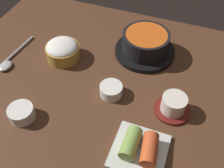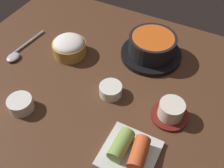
{
  "view_description": "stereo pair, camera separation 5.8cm",
  "coord_description": "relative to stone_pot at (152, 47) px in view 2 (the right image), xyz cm",
  "views": [
    {
      "loc": [
        18.53,
        -46.75,
        59.04
      ],
      "look_at": [
        2.0,
        -2.0,
        5.0
      ],
      "focal_mm": 41.57,
      "sensor_mm": 36.0,
      "label": 1
    },
    {
      "loc": [
        23.84,
        -44.41,
        59.04
      ],
      "look_at": [
        2.0,
        -2.0,
        5.0
      ],
      "focal_mm": 41.57,
      "sensor_mm": 36.0,
      "label": 2
    }
  ],
  "objects": [
    {
      "name": "banchan_cup_center",
      "position": [
        -4.2,
        -20.11,
        -1.86
      ],
      "size": [
        6.41,
        6.41,
        3.27
      ],
      "color": "white",
      "rests_on": "dining_table"
    },
    {
      "name": "spoon",
      "position": [
        -38.84,
        -19.02,
        -3.0
      ],
      "size": [
        3.8,
        18.04,
        1.35
      ],
      "color": "#B7B7BC",
      "rests_on": "dining_table"
    },
    {
      "name": "stone_pot",
      "position": [
        0.0,
        0.0,
        0.0
      ],
      "size": [
        19.4,
        19.4,
        7.61
      ],
      "color": "black",
      "rests_on": "dining_table"
    },
    {
      "name": "side_bowl_near",
      "position": [
        -23.24,
        -35.55,
        -1.73
      ],
      "size": [
        6.66,
        6.66,
        3.52
      ],
      "color": "white",
      "rests_on": "dining_table"
    },
    {
      "name": "kimchi_plate",
      "position": [
        8.3,
        -34.58,
        -1.78
      ],
      "size": [
        12.82,
        12.82,
        4.73
      ],
      "color": "silver",
      "rests_on": "dining_table"
    },
    {
      "name": "dining_table",
      "position": [
        -6.34,
        -17.0,
        -4.62
      ],
      "size": [
        100.0,
        76.0,
        2.0
      ],
      "primitive_type": "cube",
      "color": "#4C2D1C",
      "rests_on": "ground"
    },
    {
      "name": "tea_cup_with_saucer",
      "position": [
        13.15,
        -19.89,
        -1.19
      ],
      "size": [
        9.77,
        9.77,
        5.33
      ],
      "color": "maroon",
      "rests_on": "dining_table"
    },
    {
      "name": "rice_bowl",
      "position": [
        -23.82,
        -11.07,
        -0.52
      ],
      "size": [
        10.72,
        10.72,
        6.24
      ],
      "color": "#B78C38",
      "rests_on": "dining_table"
    }
  ]
}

